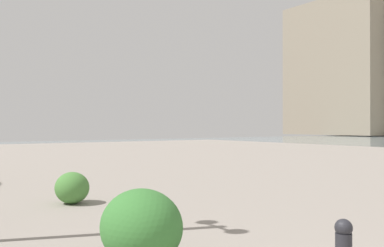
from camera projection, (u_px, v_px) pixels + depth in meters
The scene contains 3 objects.
building_highrise at pixel (347, 69), 74.08m from camera, with size 17.48×13.42×24.88m.
shrub_low at pixel (72, 188), 8.12m from camera, with size 0.71×0.64×0.60m.
shrub_round at pixel (141, 227), 4.53m from camera, with size 0.95×0.86×0.81m.
Camera 1 is at (-0.79, 1.51, 1.48)m, focal length 39.99 mm.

